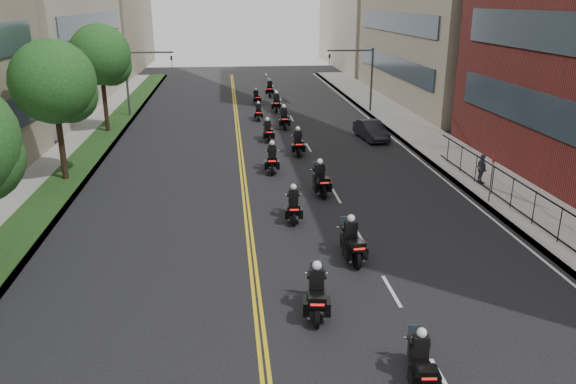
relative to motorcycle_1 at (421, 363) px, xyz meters
name	(u,v)px	position (x,y,z in m)	size (l,w,h in m)	color
sidewalk_right	(462,163)	(9.47, 19.85, -0.54)	(4.00, 90.00, 0.15)	gray
sidewalk_left	(56,175)	(-14.53, 19.85, -0.54)	(4.00, 90.00, 0.15)	gray
grass_strip	(71,173)	(-13.73, 19.85, -0.45)	(2.00, 90.00, 0.04)	#1B3814
iron_fence	(574,234)	(8.47, 6.85, 0.28)	(0.05, 28.00, 1.50)	black
street_trees	(22,106)	(-13.58, 13.46, 4.51)	(4.40, 38.40, 7.98)	#332516
traffic_signal_right	(361,70)	(7.01, 36.85, 3.08)	(4.09, 0.20, 5.60)	#3F3F44
traffic_signal_left	(138,73)	(-12.07, 36.85, 3.08)	(4.09, 0.20, 5.60)	#3F3F44
motorcycle_1	(421,363)	(0.00, 0.00, 0.00)	(0.59, 2.12, 1.57)	black
motorcycle_2	(317,294)	(-2.14, 3.69, 0.08)	(0.74, 2.41, 1.78)	black
motorcycle_3	(351,243)	(-0.20, 7.44, 0.10)	(0.64, 2.45, 1.81)	black
motorcycle_4	(294,206)	(-1.91, 11.81, 0.04)	(0.61, 2.27, 1.68)	black
motorcycle_5	(320,180)	(-0.12, 15.26, 0.11)	(0.61, 2.50, 1.84)	black
motorcycle_6	(272,160)	(-2.24, 19.51, 0.10)	(0.67, 2.48, 1.83)	black
motorcycle_7	(298,144)	(-0.28, 23.17, 0.10)	(0.60, 2.47, 1.82)	black
motorcycle_8	(268,132)	(-1.93, 27.07, 0.04)	(0.57, 2.27, 1.67)	black
motorcycle_9	(284,119)	(-0.37, 31.09, 0.11)	(0.58, 2.51, 1.86)	black
motorcycle_10	(258,113)	(-2.16, 34.52, 0.00)	(0.51, 2.11, 1.56)	black
motorcycle_11	(276,103)	(-0.32, 38.15, 0.11)	(0.68, 2.51, 1.85)	black
motorcycle_12	(256,98)	(-1.91, 42.18, -0.02)	(0.56, 2.07, 1.53)	black
motorcycle_13	(270,89)	(-0.26, 46.58, 0.11)	(0.70, 2.48, 1.83)	black
parked_sedan	(371,130)	(5.47, 26.72, 0.05)	(1.42, 4.08, 1.34)	black
pedestrian_c	(482,169)	(8.67, 15.60, 0.34)	(0.95, 0.40, 1.62)	#404148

